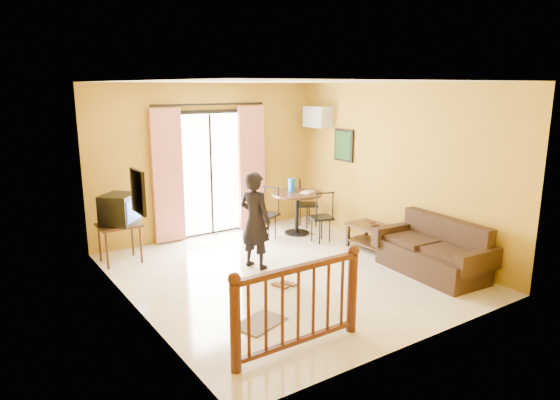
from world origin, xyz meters
TOP-DOWN VIEW (x-y plane):
  - ground at (0.00, 0.00)m, footprint 5.00×5.00m
  - room_shell at (0.00, 0.00)m, footprint 5.00×5.00m
  - balcony_door at (0.00, 2.43)m, footprint 2.25×0.14m
  - tv_table at (-1.90, 1.86)m, footprint 0.63×0.53m
  - television at (-1.87, 1.86)m, footprint 0.71×0.71m
  - picture_left at (-2.22, -0.20)m, footprint 0.05×0.42m
  - dining_table at (1.34, 1.58)m, footprint 0.95×0.95m
  - water_jug at (1.31, 1.70)m, footprint 0.14×0.14m
  - serving_tray at (1.52, 1.48)m, footprint 0.33×0.27m
  - dining_chairs at (1.30, 1.46)m, footprint 1.67×1.45m
  - air_conditioner at (2.09, 1.95)m, footprint 0.31×0.60m
  - botanical_print at (2.22, 1.30)m, footprint 0.05×0.50m
  - coffee_table at (1.85, 0.03)m, footprint 0.53×0.96m
  - bowl at (1.85, 0.04)m, footprint 0.21×0.21m
  - sofa at (1.85, -1.22)m, footprint 0.90×1.76m
  - standing_person at (-0.24, 0.48)m, footprint 0.53×0.64m
  - stair_balustrade at (-1.15, -1.90)m, footprint 1.63×0.13m
  - doormat at (-1.17, -1.17)m, footprint 0.70×0.58m
  - sandals at (-0.29, -0.38)m, footprint 0.31×0.27m

SIDE VIEW (x-z plane):
  - ground at x=0.00m, z-range 0.00..0.00m
  - dining_chairs at x=1.30m, z-range -0.47..0.47m
  - doormat at x=-1.17m, z-range 0.00..0.02m
  - sandals at x=-0.29m, z-range 0.00..0.03m
  - coffee_table at x=1.85m, z-range 0.07..0.50m
  - sofa at x=1.85m, z-range -0.10..0.72m
  - bowl at x=1.85m, z-range 0.43..0.48m
  - tv_table at x=-1.90m, z-range 0.24..0.87m
  - stair_balustrade at x=-1.15m, z-range 0.05..1.08m
  - dining_table at x=1.34m, z-range 0.23..1.03m
  - standing_person at x=-0.24m, z-range 0.00..1.50m
  - serving_tray at x=1.52m, z-range 0.79..0.81m
  - television at x=-1.87m, z-range 0.63..1.10m
  - water_jug at x=1.31m, z-range 0.79..1.05m
  - balcony_door at x=0.00m, z-range -0.04..2.42m
  - picture_left at x=-2.22m, z-range 1.29..1.81m
  - botanical_print at x=2.22m, z-range 1.35..1.95m
  - room_shell at x=0.00m, z-range -0.80..4.20m
  - air_conditioner at x=2.09m, z-range 1.95..2.35m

